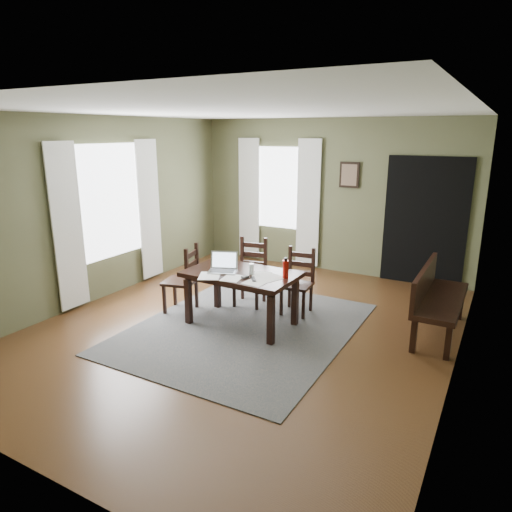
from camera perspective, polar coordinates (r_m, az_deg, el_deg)
The scene contains 26 objects.
ground at distance 6.01m, azimuth -1.41°, elevation -9.03°, with size 5.00×6.00×0.01m.
room_shell at distance 5.51m, azimuth -1.53°, elevation 8.36°, with size 5.02×6.02×2.71m.
rug at distance 6.00m, azimuth -1.41°, elevation -8.93°, with size 2.60×3.20×0.01m.
dining_table at distance 5.89m, azimuth -1.85°, elevation -2.86°, with size 1.44×0.88×0.71m.
chair_end at distance 6.44m, azimuth -9.06°, elevation -2.95°, with size 0.51×0.51×0.96m.
chair_back_left at distance 6.66m, azimuth -0.68°, elevation -2.10°, with size 0.49×0.49×0.97m.
chair_back_right at distance 6.37m, azimuth 5.26°, elevation -3.27°, with size 0.43×0.43×0.91m.
bench at distance 6.09m, azimuth 21.48°, elevation -4.53°, with size 0.49×1.53×0.86m.
laptop at distance 5.92m, azimuth -4.11°, elevation -1.26°, with size 0.43×0.39×0.24m.
computer_mouse at distance 5.62m, azimuth -1.38°, elevation -2.63°, with size 0.05×0.09×0.03m, color #3F3F42.
tv_remote at distance 5.56m, azimuth -0.32°, elevation -2.91°, with size 0.04×0.16×0.02m, color black.
drinking_glass at distance 5.74m, azimuth -0.58°, elevation -1.64°, with size 0.06×0.06×0.14m, color silver.
water_bottle at distance 5.61m, azimuth 3.72°, elevation -1.60°, with size 0.08×0.08×0.26m.
paper_a at distance 5.73m, azimuth -5.84°, elevation -2.49°, with size 0.26×0.33×0.00m, color white.
paper_b at distance 5.49m, azimuth 0.15°, elevation -3.21°, with size 0.25×0.33×0.00m, color white.
paper_c at distance 5.75m, azimuth 0.71°, elevation -2.35°, with size 0.21×0.28×0.00m, color white.
paper_d at distance 5.62m, azimuth 1.77°, elevation -2.77°, with size 0.25×0.32×0.00m, color white.
paper_e at distance 5.63m, azimuth -3.02°, elevation -2.78°, with size 0.23×0.30×0.00m, color white.
window_left at distance 7.26m, azimuth -17.82°, elevation 6.51°, with size 0.01×1.30×1.70m.
window_back at distance 8.62m, azimuth 2.83°, elevation 8.50°, with size 1.00×0.01×1.50m.
curtain_left_near at distance 6.75m, azimuth -22.49°, elevation 3.31°, with size 0.03×0.48×2.30m.
curtain_left_far at distance 7.86m, azimuth -13.19°, elevation 5.61°, with size 0.03×0.48×2.30m.
curtain_back_left at distance 8.92m, azimuth -0.88°, elevation 7.13°, with size 0.44×0.03×2.30m.
curtain_back_right at distance 8.38m, azimuth 6.54°, elevation 6.50°, with size 0.44×0.03×2.30m.
framed_picture at distance 8.09m, azimuth 11.59°, elevation 9.90°, with size 0.34×0.03×0.44m.
doorway_back at distance 7.89m, azimuth 20.35°, elevation 3.99°, with size 1.30×0.03×2.10m.
Camera 1 is at (2.78, -4.71, 2.47)m, focal length 32.00 mm.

